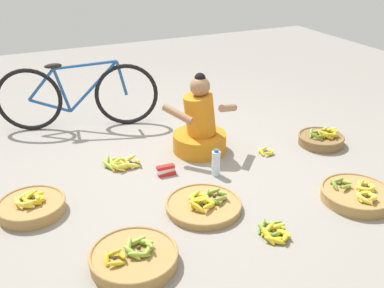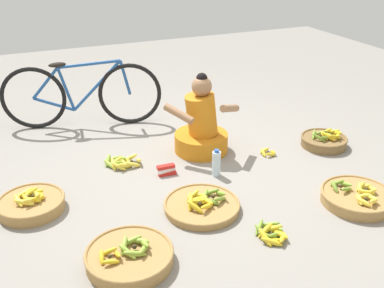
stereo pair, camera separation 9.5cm
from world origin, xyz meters
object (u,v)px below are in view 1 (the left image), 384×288
object	(u,v)px
bicycle_leaning	(78,96)
loose_bananas_near_vendor	(120,163)
loose_bananas_front_left	(274,232)
banana_basket_mid_right	(204,205)
loose_bananas_front_right	(266,151)
vendor_woman_front	(200,127)
banana_basket_mid_left	(321,139)
banana_basket_front_center	(357,194)
packet_carton_stack	(166,170)
water_bottle	(216,163)
banana_basket_back_center	(32,206)
banana_basket_near_bicycle	(134,257)

from	to	relation	value
bicycle_leaning	loose_bananas_near_vendor	size ratio (longest dim) A/B	4.75
bicycle_leaning	loose_bananas_front_left	bearing A→B (deg)	-72.08
banana_basket_mid_right	loose_bananas_front_right	xyz separation A→B (m)	(0.97, 0.60, -0.01)
vendor_woman_front	loose_bananas_front_right	xyz separation A→B (m)	(0.55, -0.33, -0.23)
loose_bananas_front_right	loose_bananas_near_vendor	xyz separation A→B (m)	(-1.36, 0.35, 0.01)
loose_bananas_front_right	loose_bananas_front_left	world-z (taller)	loose_bananas_front_left
banana_basket_mid_left	banana_basket_front_center	bearing A→B (deg)	-113.74
vendor_woman_front	packet_carton_stack	world-z (taller)	vendor_woman_front
bicycle_leaning	loose_bananas_front_right	size ratio (longest dim) A/B	11.09
water_bottle	banana_basket_back_center	bearing A→B (deg)	177.39
banana_basket_mid_left	packet_carton_stack	world-z (taller)	banana_basket_mid_left
banana_basket_front_center	packet_carton_stack	size ratio (longest dim) A/B	3.38
vendor_woman_front	banana_basket_front_center	xyz separation A→B (m)	(0.76, -1.34, -0.20)
banana_basket_mid_right	loose_bananas_front_right	distance (m)	1.14
loose_bananas_front_right	loose_bananas_near_vendor	distance (m)	1.40
vendor_woman_front	banana_basket_near_bicycle	world-z (taller)	vendor_woman_front
banana_basket_front_center	loose_bananas_near_vendor	size ratio (longest dim) A/B	1.65
banana_basket_mid_right	water_bottle	bearing A→B (deg)	52.66
banana_basket_front_center	loose_bananas_near_vendor	distance (m)	2.06
bicycle_leaning	banana_basket_near_bicycle	size ratio (longest dim) A/B	2.84
banana_basket_near_bicycle	loose_bananas_front_left	world-z (taller)	banana_basket_near_bicycle
loose_bananas_front_right	water_bottle	distance (m)	0.66
banana_basket_near_bicycle	bicycle_leaning	bearing A→B (deg)	85.72
banana_basket_near_bicycle	vendor_woman_front	bearing A→B (deg)	50.06
banana_basket_mid_left	loose_bananas_front_right	distance (m)	0.62
banana_basket_mid_right	banana_basket_back_center	distance (m)	1.32
banana_basket_back_center	banana_basket_front_center	bearing A→B (deg)	-20.93
loose_bananas_front_left	banana_basket_mid_right	bearing A→B (deg)	120.67
banana_basket_mid_left	packet_carton_stack	bearing A→B (deg)	177.43
banana_basket_front_center	packet_carton_stack	xyz separation A→B (m)	(-1.24, 1.03, -0.01)
banana_basket_near_bicycle	loose_bananas_front_left	distance (m)	1.01
bicycle_leaning	banana_basket_mid_right	xyz separation A→B (m)	(0.51, -2.01, -0.32)
banana_basket_back_center	loose_bananas_front_right	distance (m)	2.19
loose_bananas_front_left	loose_bananas_near_vendor	bearing A→B (deg)	115.28
banana_basket_near_bicycle	water_bottle	bearing A→B (deg)	38.79
loose_bananas_front_left	banana_basket_mid_left	bearing A→B (deg)	39.67
loose_bananas_front_left	packet_carton_stack	size ratio (longest dim) A/B	1.78
loose_bananas_front_right	loose_bananas_front_left	distance (m)	1.30
bicycle_leaning	banana_basket_mid_left	world-z (taller)	bicycle_leaning
bicycle_leaning	vendor_woman_front	bearing A→B (deg)	-49.23
vendor_woman_front	banana_basket_mid_left	size ratio (longest dim) A/B	1.72
bicycle_leaning	banana_basket_back_center	size ratio (longest dim) A/B	3.21
loose_bananas_front_right	loose_bananas_near_vendor	bearing A→B (deg)	165.70
banana_basket_back_center	packet_carton_stack	xyz separation A→B (m)	(1.15, 0.11, -0.01)
vendor_woman_front	banana_basket_near_bicycle	bearing A→B (deg)	-129.94
banana_basket_front_center	loose_bananas_front_left	world-z (taller)	banana_basket_front_center
loose_bananas_front_right	banana_basket_mid_right	bearing A→B (deg)	-148.16
banana_basket_back_center	banana_basket_mid_right	bearing A→B (deg)	-22.81
banana_basket_back_center	banana_basket_mid_left	size ratio (longest dim) A/B	1.13
banana_basket_front_center	banana_basket_mid_left	bearing A→B (deg)	66.26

